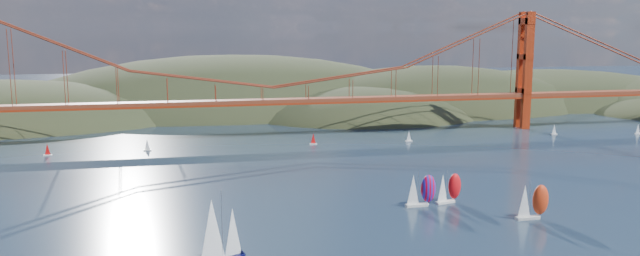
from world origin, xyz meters
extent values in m
ellipsoid|color=black|center=(-10.00, 300.00, -16.80)|extent=(300.00, 180.00, 96.00)
ellipsoid|color=black|center=(110.00, 270.00, -13.30)|extent=(220.00, 140.00, 76.00)
ellipsoid|color=black|center=(60.00, 240.00, -8.40)|extent=(140.00, 110.00, 48.00)
ellipsoid|color=black|center=(200.00, 290.00, -10.50)|extent=(260.00, 160.00, 60.00)
cube|color=maroon|center=(0.00, 180.00, 16.00)|extent=(440.00, 7.00, 1.60)
cube|color=maroon|center=(0.00, 180.00, 14.80)|extent=(440.00, 7.00, 0.80)
cube|color=maroon|center=(120.00, 180.00, 27.50)|extent=(4.00, 8.50, 55.00)
cylinder|color=#99999E|center=(-30.82, 34.06, 8.30)|extent=(0.15, 0.15, 14.24)
cone|color=white|center=(-32.86, 33.07, 7.59)|extent=(7.38, 7.38, 12.53)
cone|color=white|center=(-28.60, 35.14, 6.17)|extent=(5.27, 5.27, 9.97)
cube|color=white|center=(31.52, 65.70, 0.34)|extent=(5.86, 2.99, 0.68)
cylinder|color=#99999E|center=(31.80, 65.78, 4.91)|extent=(0.08, 0.08, 8.46)
cone|color=white|center=(30.54, 65.44, 4.48)|extent=(3.87, 3.87, 7.44)
ellipsoid|color=red|center=(34.52, 66.51, 4.48)|extent=(4.46, 3.42, 7.11)
cube|color=silver|center=(45.99, 47.80, 0.37)|extent=(6.16, 1.86, 0.74)
cylinder|color=#99999E|center=(46.29, 47.80, 5.33)|extent=(0.09, 0.09, 9.19)
cone|color=white|center=(44.88, 47.77, 4.87)|extent=(3.51, 3.51, 8.09)
ellipsoid|color=red|center=(49.36, 47.87, 4.87)|extent=(4.35, 2.79, 7.72)
cube|color=silver|center=(22.67, 64.32, 0.36)|extent=(6.09, 1.95, 0.72)
cylinder|color=#99999E|center=(22.97, 64.33, 5.24)|extent=(0.09, 0.09, 9.03)
cone|color=white|center=(21.59, 64.27, 4.79)|extent=(3.52, 3.52, 7.95)
ellipsoid|color=red|center=(25.98, 64.46, 4.79)|extent=(4.33, 2.83, 7.59)
cube|color=silver|center=(-88.94, 156.84, 0.25)|extent=(3.00, 1.00, 0.50)
cone|color=red|center=(-88.94, 156.84, 2.60)|extent=(2.00, 2.00, 4.20)
cube|color=silver|center=(-52.84, 158.95, 0.25)|extent=(3.00, 1.00, 0.50)
cone|color=white|center=(-52.84, 158.95, 2.60)|extent=(2.00, 2.00, 4.20)
cube|color=silver|center=(124.05, 158.94, 0.25)|extent=(3.00, 1.00, 0.50)
cone|color=white|center=(124.05, 158.94, 2.60)|extent=(2.00, 2.00, 4.20)
cube|color=silver|center=(161.82, 152.20, 0.25)|extent=(3.00, 1.00, 0.50)
cone|color=white|center=(161.82, 152.20, 2.60)|extent=(2.00, 2.00, 4.20)
cube|color=silver|center=(54.17, 156.43, 0.25)|extent=(3.00, 1.00, 0.50)
cone|color=white|center=(54.17, 156.43, 2.60)|extent=(2.00, 2.00, 4.20)
cube|color=silver|center=(13.35, 158.49, 0.25)|extent=(3.00, 1.00, 0.50)
cone|color=red|center=(13.35, 158.49, 2.60)|extent=(2.00, 2.00, 4.20)
camera|label=1|loc=(-36.84, -89.09, 47.76)|focal=35.00mm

